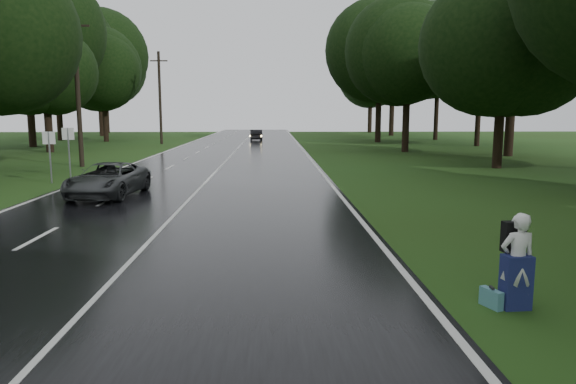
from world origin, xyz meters
name	(u,v)px	position (x,y,z in m)	size (l,w,h in m)	color
ground	(134,260)	(0.00, 0.00, 0.00)	(160.00, 160.00, 0.00)	#214213
road	(220,167)	(0.00, 20.00, 0.02)	(12.00, 140.00, 0.04)	black
lane_center	(220,167)	(0.00, 20.00, 0.04)	(0.12, 140.00, 0.01)	silver
grey_car	(108,180)	(-3.29, 9.04, 0.69)	(2.14, 4.65, 1.29)	#454849
far_car	(256,135)	(1.26, 50.30, 0.68)	(1.35, 3.87, 1.27)	black
hitchhiker	(517,264)	(7.21, -3.15, 0.76)	(0.63, 0.57, 1.64)	silver
suitcase	(491,298)	(6.82, -3.11, 0.16)	(0.13, 0.45, 0.32)	teal
utility_pole_mid	(82,167)	(-8.50, 20.87, 0.00)	(1.80, 0.28, 9.25)	black
utility_pole_far	(162,144)	(-8.50, 44.33, 0.00)	(1.80, 0.28, 9.48)	black
road_sign_a	(52,183)	(-7.20, 13.20, 0.00)	(0.58, 0.10, 2.40)	white
road_sign_b	(71,177)	(-7.20, 15.52, 0.00)	(0.60, 0.10, 2.51)	white
tree_left_e	(50,152)	(-15.40, 32.98, 0.00)	(7.53, 7.53, 11.76)	black
tree_left_f	(106,142)	(-15.78, 49.28, 0.00)	(8.76, 8.76, 13.69)	black
tree_right_d	(496,168)	(16.51, 19.32, 0.00)	(7.74, 7.74, 12.09)	black
tree_right_e	(405,152)	(14.31, 32.51, 0.00)	(9.41, 9.41, 14.70)	black
tree_right_f	(378,142)	(14.92, 47.14, 0.00)	(10.92, 10.92, 17.06)	black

